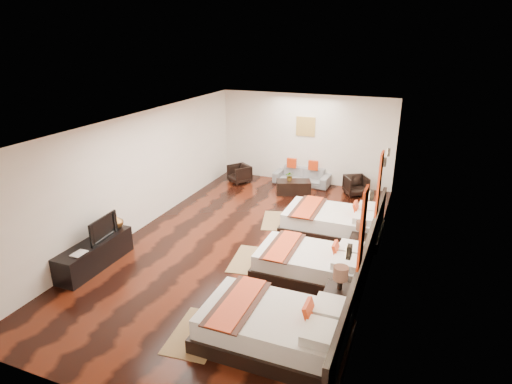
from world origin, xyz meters
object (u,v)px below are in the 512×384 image
at_px(bed_far, 333,222).
at_px(bed_near, 276,327).
at_px(bed_mid, 311,263).
at_px(armchair_left, 239,174).
at_px(nightstand_b, 359,243).
at_px(nightstand_a, 339,298).
at_px(armchair_right, 356,185).
at_px(sofa, 302,176).
at_px(table_plant, 290,176).
at_px(tv_console, 95,254).
at_px(figurine, 116,221).
at_px(coffee_table, 293,187).
at_px(tv, 100,228).
at_px(book, 75,253).

bearing_deg(bed_far, bed_near, -90.00).
distance_m(bed_mid, armchair_left, 5.90).
distance_m(bed_far, nightstand_b, 1.13).
bearing_deg(bed_mid, nightstand_a, -54.73).
distance_m(bed_far, armchair_right, 2.86).
bearing_deg(sofa, table_plant, -94.33).
height_order(nightstand_a, tv_console, nightstand_a).
height_order(nightstand_a, armchair_right, nightstand_a).
bearing_deg(bed_far, armchair_left, 143.93).
xyz_separation_m(bed_mid, figurine, (-4.20, -0.55, 0.43)).
xyz_separation_m(nightstand_b, coffee_table, (-2.43, 3.11, -0.08)).
bearing_deg(bed_near, tv_console, 168.63).
xyz_separation_m(bed_mid, armchair_left, (-3.60, 4.67, 0.01)).
bearing_deg(bed_mid, bed_far, 89.94).
xyz_separation_m(tv_console, armchair_right, (4.27, 6.18, 0.01)).
relative_size(nightstand_b, figurine, 2.52).
distance_m(bed_far, table_plant, 2.87).
bearing_deg(armchair_right, armchair_left, 152.11).
xyz_separation_m(nightstand_a, coffee_table, (-2.43, 5.36, -0.13)).
distance_m(bed_near, table_plant, 6.65).
bearing_deg(coffee_table, tv, -114.58).
bearing_deg(table_plant, tv_console, -113.45).
xyz_separation_m(bed_mid, nightstand_b, (0.75, 1.19, 0.00)).
bearing_deg(bed_near, nightstand_b, 77.32).
relative_size(bed_near, sofa, 1.30).
xyz_separation_m(tv_console, coffee_table, (2.52, 5.59, -0.08)).
xyz_separation_m(nightstand_a, book, (-4.95, -0.73, 0.24)).
xyz_separation_m(bed_near, book, (-4.20, 0.34, 0.27)).
distance_m(bed_mid, armchair_right, 4.90).
height_order(bed_near, sofa, bed_near).
bearing_deg(tv_console, bed_near, -11.37).
height_order(nightstand_b, sofa, nightstand_b).
bearing_deg(figurine, tv, -84.73).
height_order(tv_console, table_plant, table_plant).
height_order(bed_far, coffee_table, bed_far).
bearing_deg(tv, coffee_table, -28.96).
xyz_separation_m(tv_console, book, (0.00, -0.50, 0.29)).
height_order(bed_near, bed_mid, bed_near).
xyz_separation_m(bed_near, nightstand_b, (0.75, 3.32, -0.02)).
xyz_separation_m(bed_far, nightstand_a, (0.75, -3.10, 0.03)).
height_order(bed_near, figurine, bed_near).
bearing_deg(nightstand_b, bed_far, 131.14).
height_order(nightstand_a, tv, tv).
height_order(bed_mid, armchair_left, bed_mid).
xyz_separation_m(tv_console, table_plant, (2.41, 5.55, 0.27)).
height_order(coffee_table, table_plant, table_plant).
distance_m(bed_near, coffee_table, 6.65).
bearing_deg(armchair_right, book, -154.05).
xyz_separation_m(bed_far, tv, (-4.15, -3.14, 0.49)).
bearing_deg(book, tv_console, 90.00).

